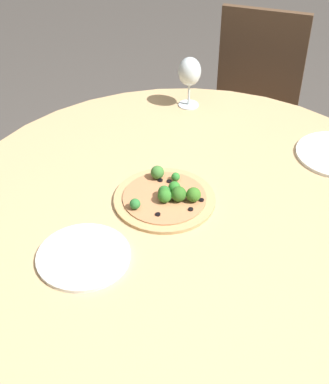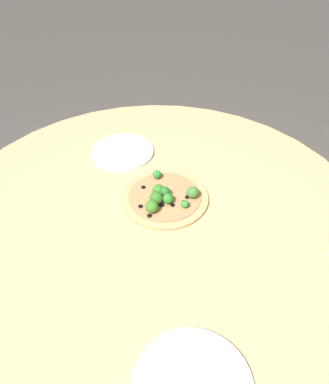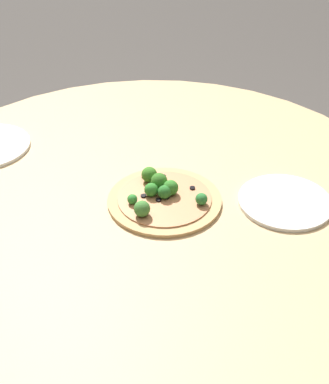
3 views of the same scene
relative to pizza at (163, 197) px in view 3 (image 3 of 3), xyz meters
The scene contains 4 objects.
ground_plane 0.74m from the pizza, 161.51° to the left, with size 12.00×12.00×0.00m, color #4C4742.
dining_table 0.10m from the pizza, 161.51° to the left, with size 1.37×1.37×0.72m.
pizza is the anchor object (origin of this frame).
plate_far 0.30m from the pizza, 40.14° to the left, with size 0.23×0.23×0.01m.
Camera 3 is at (0.78, -0.82, 1.51)m, focal length 50.00 mm.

